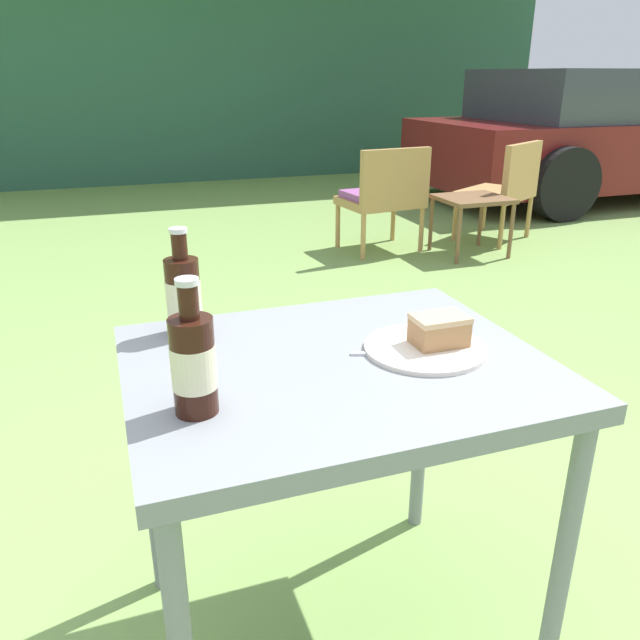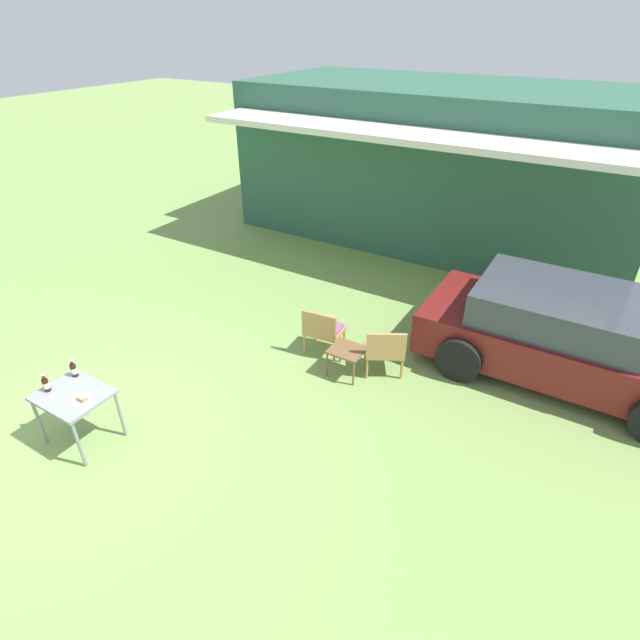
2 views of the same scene
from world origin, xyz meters
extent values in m
plane|color=#7A9E51|center=(0.00, 0.00, 0.00)|extent=(60.00, 60.00, 0.00)
cube|color=#2D5B47|center=(1.27, 9.05, 1.65)|extent=(8.62, 4.13, 3.31)
cube|color=maroon|center=(4.85, 4.53, 0.50)|extent=(4.04, 1.78, 0.64)
cube|color=#383D47|center=(4.65, 4.53, 1.07)|extent=(2.22, 1.63, 0.49)
cylinder|color=black|center=(6.10, 5.45, 0.33)|extent=(0.67, 0.20, 0.67)
cylinder|color=black|center=(3.60, 5.44, 0.33)|extent=(0.67, 0.20, 0.67)
cylinder|color=black|center=(3.60, 3.61, 0.33)|extent=(0.67, 0.20, 0.67)
cylinder|color=#B2844C|center=(1.81, 3.45, 0.17)|extent=(0.04, 0.04, 0.34)
cylinder|color=#B2844C|center=(1.31, 3.40, 0.17)|extent=(0.04, 0.04, 0.34)
cylinder|color=#B2844C|center=(1.85, 3.05, 0.17)|extent=(0.04, 0.04, 0.34)
cylinder|color=#B2844C|center=(1.35, 3.00, 0.17)|extent=(0.04, 0.04, 0.34)
cube|color=#B2844C|center=(1.58, 3.22, 0.37)|extent=(0.61, 0.52, 0.06)
cube|color=#B2844C|center=(1.60, 3.02, 0.59)|extent=(0.56, 0.11, 0.38)
cube|color=#995193|center=(1.58, 3.22, 0.42)|extent=(0.54, 0.44, 0.05)
cylinder|color=#B2844C|center=(2.71, 3.52, 0.17)|extent=(0.04, 0.04, 0.34)
cylinder|color=#B2844C|center=(2.28, 3.27, 0.17)|extent=(0.04, 0.04, 0.34)
cylinder|color=#B2844C|center=(2.91, 3.17, 0.17)|extent=(0.04, 0.04, 0.34)
cylinder|color=#B2844C|center=(2.48, 2.92, 0.17)|extent=(0.04, 0.04, 0.34)
cube|color=#B2844C|center=(2.60, 3.22, 0.37)|extent=(0.71, 0.67, 0.06)
cube|color=#B2844C|center=(2.70, 3.05, 0.59)|extent=(0.51, 0.32, 0.38)
cube|color=brown|center=(2.17, 2.88, 0.42)|extent=(0.49, 0.45, 0.03)
cylinder|color=brown|center=(1.95, 2.68, 0.20)|extent=(0.03, 0.03, 0.40)
cylinder|color=brown|center=(2.38, 2.68, 0.20)|extent=(0.03, 0.03, 0.40)
cylinder|color=brown|center=(1.95, 3.07, 0.20)|extent=(0.03, 0.03, 0.40)
cylinder|color=brown|center=(2.38, 3.07, 0.20)|extent=(0.03, 0.03, 0.40)
cube|color=gray|center=(0.00, 0.00, 0.71)|extent=(0.83, 0.67, 0.04)
cylinder|color=gray|center=(0.37, -0.30, 0.34)|extent=(0.04, 0.04, 0.69)
cylinder|color=gray|center=(-0.37, 0.30, 0.34)|extent=(0.04, 0.04, 0.69)
cylinder|color=gray|center=(0.37, 0.30, 0.34)|extent=(0.04, 0.04, 0.69)
cylinder|color=silver|center=(0.19, -0.02, 0.73)|extent=(0.25, 0.25, 0.01)
cube|color=#AD7A4C|center=(0.22, -0.02, 0.77)|extent=(0.11, 0.08, 0.05)
cube|color=tan|center=(0.22, -0.02, 0.80)|extent=(0.11, 0.08, 0.01)
cylinder|color=black|center=(-0.26, 0.24, 0.81)|extent=(0.07, 0.07, 0.17)
cylinder|color=black|center=(-0.26, 0.24, 0.93)|extent=(0.03, 0.03, 0.06)
cylinder|color=silver|center=(-0.26, 0.24, 0.96)|extent=(0.04, 0.04, 0.01)
cylinder|color=beige|center=(-0.26, 0.24, 0.81)|extent=(0.08, 0.08, 0.08)
cylinder|color=black|center=(-0.30, -0.11, 0.81)|extent=(0.07, 0.07, 0.17)
cylinder|color=black|center=(-0.30, -0.11, 0.93)|extent=(0.03, 0.03, 0.06)
cylinder|color=silver|center=(-0.30, -0.11, 0.96)|extent=(0.04, 0.04, 0.01)
cylinder|color=beige|center=(-0.30, -0.11, 0.81)|extent=(0.08, 0.08, 0.08)
cube|color=silver|center=(0.13, -0.02, 0.73)|extent=(0.19, 0.08, 0.01)
camera|label=1|loc=(-0.41, -1.06, 1.26)|focal=35.00mm
camera|label=2|loc=(4.88, -2.40, 4.58)|focal=28.00mm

